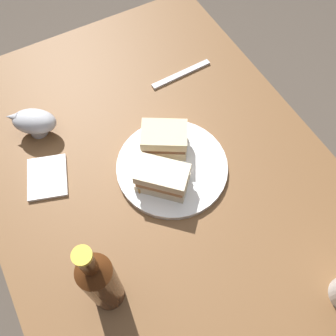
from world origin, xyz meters
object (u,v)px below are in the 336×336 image
napkin (47,177)px  fork (181,74)px  sandwich_half_right (163,178)px  gravy_boat (34,122)px  sandwich_half_left (164,140)px  plate (172,167)px  cider_bottle (101,282)px

napkin → fork: (0.13, -0.43, -0.00)m
sandwich_half_right → gravy_boat: (0.29, 0.20, -0.00)m
gravy_boat → fork: size_ratio=0.70×
sandwich_half_left → sandwich_half_right: sandwich_half_left is taller
plate → cider_bottle: bearing=127.6°
cider_bottle → napkin: bearing=3.3°
sandwich_half_left → plate: bearing=171.2°
sandwich_half_right → fork: 0.35m
plate → sandwich_half_left: size_ratio=2.04×
sandwich_half_left → cider_bottle: (-0.25, 0.26, 0.07)m
sandwich_half_right → cider_bottle: size_ratio=0.46×
plate → sandwich_half_right: size_ratio=2.04×
sandwich_half_left → napkin: bearing=77.0°
plate → gravy_boat: 0.35m
cider_bottle → napkin: cider_bottle is taller
plate → sandwich_half_left: sandwich_half_left is taller
plate → sandwich_half_right: 0.07m
sandwich_half_right → fork: bearing=-36.7°
plate → sandwich_half_right: sandwich_half_right is taller
gravy_boat → napkin: gravy_boat is taller
sandwich_half_right → fork: size_ratio=0.71×
plate → gravy_boat: bearing=43.8°
cider_bottle → plate: bearing=-52.4°
gravy_boat → cider_bottle: bearing=179.0°
cider_bottle → sandwich_half_left: bearing=-46.4°
sandwich_half_left → cider_bottle: size_ratio=0.46×
cider_bottle → napkin: 0.33m
sandwich_half_left → gravy_boat: bearing=51.5°
plate → gravy_boat: (0.25, 0.24, 0.04)m
sandwich_half_left → cider_bottle: 0.36m
sandwich_half_left → sandwich_half_right: bearing=149.5°
plate → fork: bearing=-33.9°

